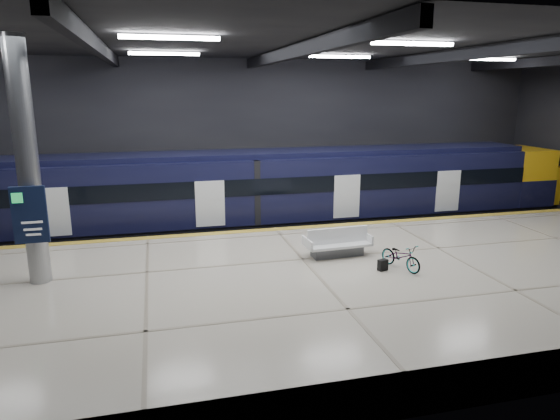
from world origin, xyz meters
name	(u,v)px	position (x,y,z in m)	size (l,w,h in m)	color
ground	(294,279)	(0.00, 0.00, 0.00)	(30.00, 30.00, 0.00)	black
room_shell	(296,116)	(0.00, 0.00, 5.72)	(30.10, 16.10, 8.05)	black
platform	(317,292)	(0.00, -2.50, 0.55)	(30.00, 11.00, 1.10)	beige
safety_strip	(276,229)	(0.00, 2.75, 1.11)	(30.00, 0.40, 0.01)	gold
rails	(262,235)	(0.00, 5.50, 0.08)	(30.00, 1.52, 0.16)	gray
train	(311,190)	(2.32, 5.50, 2.06)	(29.40, 2.84, 3.79)	black
bench	(337,246)	(1.21, -0.96, 1.45)	(2.27, 1.04, 0.98)	#595B60
bicycle	(401,256)	(2.69, -2.62, 1.51)	(0.54, 1.56, 0.82)	#99999E
pannier_bag	(383,265)	(2.09, -2.62, 1.28)	(0.30, 0.18, 0.35)	black
info_column	(28,167)	(-8.00, -1.03, 4.46)	(0.90, 0.78, 6.90)	#9EA0A5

